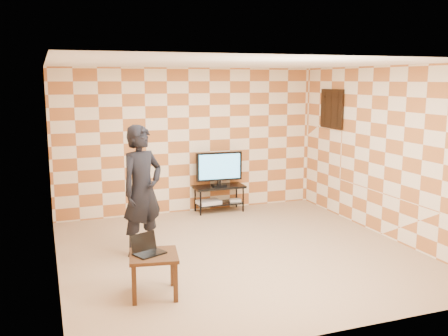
{
  "coord_description": "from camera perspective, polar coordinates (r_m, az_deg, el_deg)",
  "views": [
    {
      "loc": [
        -2.58,
        -6.45,
        2.49
      ],
      "look_at": [
        0.0,
        0.6,
        1.15
      ],
      "focal_mm": 40.0,
      "sensor_mm": 36.0,
      "label": 1
    }
  ],
  "objects": [
    {
      "name": "floor",
      "position": [
        7.38,
        1.62,
        -9.6
      ],
      "size": [
        5.0,
        5.0,
        0.0
      ],
      "primitive_type": "plane",
      "color": "#9F856D",
      "rests_on": "ground"
    },
    {
      "name": "wall_back",
      "position": [
        9.38,
        -3.99,
        3.11
      ],
      "size": [
        5.0,
        0.02,
        2.7
      ],
      "primitive_type": "cube",
      "color": "beige",
      "rests_on": "ground"
    },
    {
      "name": "wall_front",
      "position": [
        4.85,
        12.7,
        -3.71
      ],
      "size": [
        5.0,
        0.02,
        2.7
      ],
      "primitive_type": "cube",
      "color": "beige",
      "rests_on": "ground"
    },
    {
      "name": "wall_left",
      "position": [
        6.55,
        -19.09,
        -0.46
      ],
      "size": [
        0.02,
        5.0,
        2.7
      ],
      "primitive_type": "cube",
      "color": "beige",
      "rests_on": "ground"
    },
    {
      "name": "wall_right",
      "position": [
        8.29,
        17.96,
        1.72
      ],
      "size": [
        0.02,
        5.0,
        2.7
      ],
      "primitive_type": "cube",
      "color": "beige",
      "rests_on": "ground"
    },
    {
      "name": "ceiling",
      "position": [
        6.95,
        1.74,
        11.85
      ],
      "size": [
        5.0,
        5.0,
        0.02
      ],
      "primitive_type": "cube",
      "color": "white",
      "rests_on": "wall_back"
    },
    {
      "name": "wall_art",
      "position": [
        9.48,
        12.23,
        6.62
      ],
      "size": [
        0.04,
        0.72,
        0.72
      ],
      "color": "black",
      "rests_on": "wall_right"
    },
    {
      "name": "tv_stand",
      "position": [
        9.48,
        -0.56,
        -2.84
      ],
      "size": [
        0.96,
        0.43,
        0.5
      ],
      "color": "black",
      "rests_on": "floor"
    },
    {
      "name": "tv",
      "position": [
        9.38,
        -0.56,
        0.09
      ],
      "size": [
        0.89,
        0.18,
        0.65
      ],
      "color": "black",
      "rests_on": "tv_stand"
    },
    {
      "name": "dvd_player",
      "position": [
        9.41,
        -1.75,
        -3.92
      ],
      "size": [
        0.46,
        0.35,
        0.07
      ],
      "primitive_type": "cube",
      "rotation": [
        0.0,
        0.0,
        0.15
      ],
      "color": "silver",
      "rests_on": "tv_stand"
    },
    {
      "name": "game_console",
      "position": [
        9.61,
        1.28,
        -3.7
      ],
      "size": [
        0.25,
        0.2,
        0.05
      ],
      "primitive_type": "cube",
      "rotation": [
        0.0,
        0.0,
        -0.22
      ],
      "color": "silver",
      "rests_on": "tv_stand"
    },
    {
      "name": "side_table",
      "position": [
        5.92,
        -8.03,
        -10.53
      ],
      "size": [
        0.64,
        0.64,
        0.5
      ],
      "color": "black",
      "rests_on": "floor"
    },
    {
      "name": "laptop",
      "position": [
        5.92,
        -8.77,
        -9.13
      ],
      "size": [
        0.41,
        0.38,
        0.22
      ],
      "color": "black",
      "rests_on": "side_table"
    },
    {
      "name": "person",
      "position": [
        7.15,
        -9.33,
        -2.59
      ],
      "size": [
        0.81,
        0.72,
        1.87
      ],
      "primitive_type": "imported",
      "rotation": [
        0.0,
        0.0,
        0.5
      ],
      "color": "black",
      "rests_on": "floor"
    }
  ]
}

